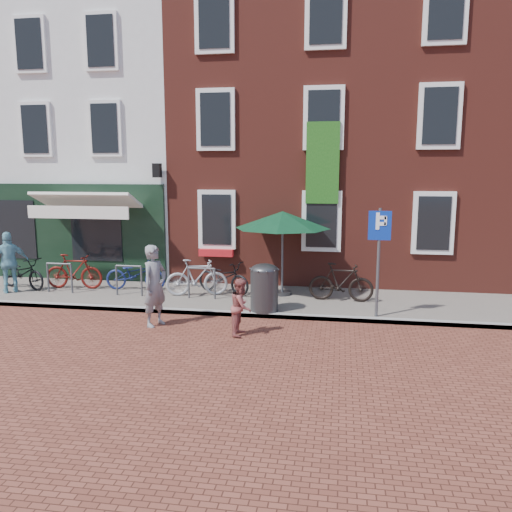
% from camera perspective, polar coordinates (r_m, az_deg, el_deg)
% --- Properties ---
extents(ground, '(80.00, 80.00, 0.00)m').
position_cam_1_polar(ground, '(12.65, -9.64, -6.32)').
color(ground, brown).
extents(sidewalk, '(24.00, 3.00, 0.10)m').
position_cam_1_polar(sidewalk, '(13.76, -3.65, -4.68)').
color(sidewalk, slate).
rests_on(sidewalk, ground).
extents(building_stucco, '(8.00, 8.00, 9.00)m').
position_cam_1_polar(building_stucco, '(20.60, -17.02, 12.16)').
color(building_stucco, silver).
rests_on(building_stucco, ground).
extents(building_brick_mid, '(6.00, 8.00, 10.00)m').
position_cam_1_polar(building_brick_mid, '(18.66, 3.21, 14.40)').
color(building_brick_mid, maroon).
rests_on(building_brick_mid, ground).
extents(building_brick_right, '(6.00, 8.00, 10.00)m').
position_cam_1_polar(building_brick_right, '(18.97, 22.09, 13.65)').
color(building_brick_right, maroon).
rests_on(building_brick_right, ground).
extents(litter_bin, '(0.66, 0.66, 1.22)m').
position_cam_1_polar(litter_bin, '(12.22, 0.93, -3.23)').
color(litter_bin, '#38393B').
rests_on(litter_bin, sidewalk).
extents(parking_sign, '(0.50, 0.08, 2.49)m').
position_cam_1_polar(parking_sign, '(11.87, 13.46, 1.32)').
color(parking_sign, '#4C4C4F').
rests_on(parking_sign, sidewalk).
extents(parasol, '(2.53, 2.53, 2.35)m').
position_cam_1_polar(parasol, '(13.59, 2.97, 4.38)').
color(parasol, '#4C4C4F').
rests_on(parasol, sidewalk).
extents(woman, '(0.65, 0.78, 1.81)m').
position_cam_1_polar(woman, '(11.58, -11.13, -3.24)').
color(woman, slate).
rests_on(woman, ground).
extents(boy, '(0.48, 0.61, 1.20)m').
position_cam_1_polar(boy, '(10.81, -1.64, -5.63)').
color(boy, '#954844').
rests_on(boy, ground).
extents(cafe_person, '(1.01, 0.94, 1.67)m').
position_cam_1_polar(cafe_person, '(15.52, -25.62, -0.64)').
color(cafe_person, '#66A1AF').
rests_on(cafe_person, sidewalk).
extents(bicycle_0, '(1.79, 1.10, 0.89)m').
position_cam_1_polar(bicycle_0, '(15.94, -24.42, -1.73)').
color(bicycle_0, black).
rests_on(bicycle_0, sidewalk).
extents(bicycle_1, '(1.67, 0.58, 0.99)m').
position_cam_1_polar(bicycle_1, '(15.37, -19.50, -1.62)').
color(bicycle_1, '#57110C').
rests_on(bicycle_1, sidewalk).
extents(bicycle_2, '(1.73, 0.70, 0.89)m').
position_cam_1_polar(bicycle_2, '(14.75, -13.19, -1.97)').
color(bicycle_2, navy).
rests_on(bicycle_2, sidewalk).
extents(bicycle_3, '(1.70, 0.87, 0.99)m').
position_cam_1_polar(bicycle_3, '(13.80, -6.58, -2.37)').
color(bicycle_3, '#A0A1A3').
rests_on(bicycle_3, sidewalk).
extents(bicycle_4, '(1.78, 1.25, 0.89)m').
position_cam_1_polar(bicycle_4, '(14.00, -3.63, -2.35)').
color(bicycle_4, black).
rests_on(bicycle_4, sidewalk).
extents(bicycle_5, '(1.67, 0.57, 0.99)m').
position_cam_1_polar(bicycle_5, '(13.33, 9.40, -2.87)').
color(bicycle_5, black).
rests_on(bicycle_5, sidewalk).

